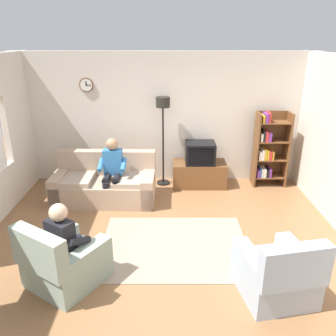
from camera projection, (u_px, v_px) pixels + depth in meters
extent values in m
plane|color=#8C603D|center=(163.00, 246.00, 5.14)|extent=(12.00, 12.00, 0.00)
cube|color=silver|center=(164.00, 118.00, 7.13)|extent=(6.20, 0.12, 2.70)
cylinder|color=brown|center=(85.00, 85.00, 6.79)|extent=(0.28, 0.03, 0.28)
cylinder|color=white|center=(84.00, 85.00, 6.78)|extent=(0.24, 0.01, 0.24)
cube|color=black|center=(84.00, 84.00, 6.76)|extent=(0.02, 0.01, 0.09)
cube|color=black|center=(86.00, 85.00, 6.77)|extent=(0.11, 0.01, 0.01)
cube|color=silver|center=(16.00, 123.00, 6.57)|extent=(0.12, 1.10, 1.20)
cube|color=tan|center=(103.00, 191.00, 6.46)|extent=(1.92, 0.88, 0.42)
cube|color=tan|center=(105.00, 162.00, 6.63)|extent=(1.90, 0.24, 0.48)
cube|color=tan|center=(147.00, 188.00, 6.42)|extent=(0.24, 0.84, 0.56)
cube|color=tan|center=(59.00, 187.00, 6.45)|extent=(0.24, 0.84, 0.56)
cube|color=tan|center=(128.00, 180.00, 6.31)|extent=(0.62, 0.69, 0.10)
cube|color=tan|center=(75.00, 179.00, 6.33)|extent=(0.62, 0.69, 0.10)
cube|color=brown|center=(198.00, 174.00, 7.14)|extent=(1.10, 0.56, 0.51)
cube|color=black|center=(197.00, 168.00, 7.38)|extent=(1.10, 0.04, 0.03)
cube|color=black|center=(198.00, 153.00, 6.95)|extent=(0.60, 0.48, 0.44)
cube|color=black|center=(200.00, 157.00, 6.72)|extent=(0.50, 0.01, 0.36)
cube|color=brown|center=(254.00, 150.00, 7.01)|extent=(0.04, 0.36, 1.55)
cube|color=brown|center=(285.00, 150.00, 7.01)|extent=(0.04, 0.36, 1.55)
cube|color=brown|center=(267.00, 147.00, 7.17)|extent=(0.64, 0.02, 1.55)
cube|color=brown|center=(266.00, 176.00, 7.22)|extent=(0.60, 0.34, 0.02)
cube|color=#72338C|center=(255.00, 172.00, 7.17)|extent=(0.05, 0.28, 0.16)
cube|color=#2D59A5|center=(258.00, 171.00, 7.16)|extent=(0.03, 0.28, 0.18)
cube|color=silver|center=(260.00, 171.00, 7.16)|extent=(0.03, 0.28, 0.18)
cube|color=silver|center=(262.00, 171.00, 7.16)|extent=(0.05, 0.28, 0.18)
cube|color=black|center=(265.00, 172.00, 7.17)|extent=(0.05, 0.28, 0.15)
cube|color=#72338C|center=(267.00, 171.00, 7.16)|extent=(0.05, 0.28, 0.18)
cube|color=brown|center=(268.00, 158.00, 7.08)|extent=(0.60, 0.34, 0.02)
cube|color=silver|center=(257.00, 154.00, 7.02)|extent=(0.05, 0.28, 0.17)
cube|color=silver|center=(260.00, 153.00, 7.02)|extent=(0.05, 0.28, 0.21)
cube|color=gold|center=(263.00, 153.00, 7.02)|extent=(0.05, 0.28, 0.21)
cube|color=gold|center=(265.00, 154.00, 7.02)|extent=(0.03, 0.28, 0.20)
cube|color=red|center=(267.00, 154.00, 7.02)|extent=(0.06, 0.28, 0.18)
cube|color=gold|center=(270.00, 154.00, 7.03)|extent=(0.03, 0.28, 0.17)
cube|color=brown|center=(270.00, 141.00, 6.94)|extent=(0.60, 0.34, 0.02)
cube|color=silver|center=(259.00, 136.00, 6.88)|extent=(0.04, 0.28, 0.17)
cube|color=black|center=(261.00, 135.00, 6.88)|extent=(0.04, 0.28, 0.22)
cube|color=red|center=(264.00, 135.00, 6.88)|extent=(0.06, 0.28, 0.21)
cube|color=#72338C|center=(267.00, 136.00, 6.88)|extent=(0.06, 0.28, 0.18)
cube|color=brown|center=(272.00, 122.00, 6.80)|extent=(0.60, 0.34, 0.02)
cube|color=gold|center=(261.00, 118.00, 6.75)|extent=(0.05, 0.28, 0.14)
cube|color=#72338C|center=(264.00, 117.00, 6.74)|extent=(0.06, 0.28, 0.18)
cube|color=red|center=(267.00, 117.00, 6.74)|extent=(0.04, 0.28, 0.20)
cylinder|color=black|center=(162.00, 182.00, 7.32)|extent=(0.28, 0.28, 0.03)
cylinder|color=black|center=(162.00, 146.00, 7.02)|extent=(0.04, 0.04, 1.70)
cylinder|color=black|center=(161.00, 102.00, 6.69)|extent=(0.28, 0.28, 0.20)
cube|color=gray|center=(67.00, 267.00, 4.34)|extent=(1.13, 1.14, 0.40)
cube|color=gray|center=(37.00, 252.00, 3.88)|extent=(0.77, 0.58, 0.50)
cube|color=gray|center=(51.00, 254.00, 4.48)|extent=(0.60, 0.78, 0.56)
cube|color=gray|center=(84.00, 269.00, 4.18)|extent=(0.60, 0.78, 0.56)
cube|color=#9EADBC|center=(272.00, 278.00, 4.15)|extent=(0.95, 0.98, 0.40)
cube|color=#9EADBC|center=(293.00, 266.00, 3.65)|extent=(0.82, 0.33, 0.50)
cube|color=#9EADBC|center=(249.00, 275.00, 4.08)|extent=(0.35, 0.82, 0.56)
cube|color=#9EADBC|center=(294.00, 268.00, 4.19)|extent=(0.35, 0.82, 0.56)
cube|color=gray|center=(173.00, 246.00, 5.12)|extent=(2.20, 1.70, 0.01)
cube|color=#3372B2|center=(112.00, 162.00, 6.30)|extent=(0.34, 0.21, 0.48)
sphere|color=#A37A5B|center=(110.00, 144.00, 6.16)|extent=(0.22, 0.22, 0.22)
cylinder|color=black|center=(115.00, 178.00, 6.21)|extent=(0.14, 0.38, 0.13)
cylinder|color=black|center=(106.00, 178.00, 6.21)|extent=(0.14, 0.38, 0.13)
cylinder|color=black|center=(115.00, 196.00, 6.13)|extent=(0.11, 0.11, 0.52)
cylinder|color=black|center=(105.00, 196.00, 6.14)|extent=(0.11, 0.11, 0.52)
cylinder|color=#3372B2|center=(122.00, 165.00, 6.21)|extent=(0.10, 0.33, 0.20)
cylinder|color=#3372B2|center=(99.00, 165.00, 6.22)|extent=(0.10, 0.33, 0.20)
cube|color=black|center=(59.00, 238.00, 4.13)|extent=(0.39, 0.35, 0.48)
sphere|color=#D8AD8C|center=(57.00, 213.00, 4.01)|extent=(0.22, 0.22, 0.22)
cylinder|color=black|center=(68.00, 245.00, 4.41)|extent=(0.31, 0.39, 0.13)
cylinder|color=black|center=(78.00, 250.00, 4.32)|extent=(0.31, 0.39, 0.13)
cylinder|color=black|center=(81.00, 252.00, 4.64)|extent=(0.15, 0.15, 0.40)
cylinder|color=black|center=(90.00, 256.00, 4.55)|extent=(0.15, 0.15, 0.40)
cylinder|color=black|center=(54.00, 231.00, 4.32)|extent=(0.25, 0.33, 0.20)
cylinder|color=black|center=(78.00, 241.00, 4.11)|extent=(0.25, 0.33, 0.20)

